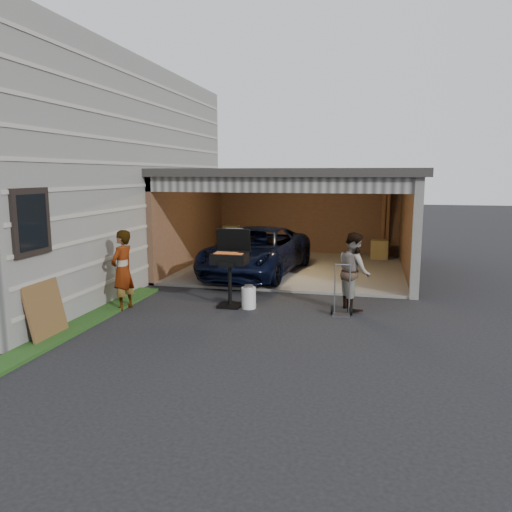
{
  "coord_description": "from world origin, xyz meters",
  "views": [
    {
      "loc": [
        2.9,
        -7.84,
        2.77
      ],
      "look_at": [
        0.69,
        1.74,
        1.15
      ],
      "focal_mm": 35.0,
      "sensor_mm": 36.0,
      "label": 1
    }
  ],
  "objects_px": {
    "bbq_grill": "(230,261)",
    "woman": "(123,270)",
    "hand_truck": "(342,305)",
    "plywood_panel": "(45,310)",
    "propane_tank": "(249,298)",
    "man": "(354,271)",
    "minivan": "(256,253)"
  },
  "relations": [
    {
      "from": "propane_tank",
      "to": "man",
      "type": "bearing_deg",
      "value": 11.72
    },
    {
      "from": "bbq_grill",
      "to": "propane_tank",
      "type": "distance_m",
      "value": 0.85
    },
    {
      "from": "man",
      "to": "minivan",
      "type": "bearing_deg",
      "value": 22.75
    },
    {
      "from": "woman",
      "to": "hand_truck",
      "type": "relative_size",
      "value": 1.6
    },
    {
      "from": "minivan",
      "to": "woman",
      "type": "distance_m",
      "value": 4.33
    },
    {
      "from": "man",
      "to": "propane_tank",
      "type": "bearing_deg",
      "value": 80.45
    },
    {
      "from": "hand_truck",
      "to": "woman",
      "type": "bearing_deg",
      "value": -173.16
    },
    {
      "from": "plywood_panel",
      "to": "propane_tank",
      "type": "bearing_deg",
      "value": 42.67
    },
    {
      "from": "minivan",
      "to": "propane_tank",
      "type": "relative_size",
      "value": 10.23
    },
    {
      "from": "propane_tank",
      "to": "plywood_panel",
      "type": "bearing_deg",
      "value": -137.33
    },
    {
      "from": "man",
      "to": "propane_tank",
      "type": "xyz_separation_m",
      "value": [
        -2.12,
        -0.44,
        -0.58
      ]
    },
    {
      "from": "bbq_grill",
      "to": "woman",
      "type": "bearing_deg",
      "value": -160.93
    },
    {
      "from": "woman",
      "to": "propane_tank",
      "type": "bearing_deg",
      "value": 112.84
    },
    {
      "from": "propane_tank",
      "to": "bbq_grill",
      "type": "bearing_deg",
      "value": 169.06
    },
    {
      "from": "minivan",
      "to": "plywood_panel",
      "type": "relative_size",
      "value": 4.5
    },
    {
      "from": "man",
      "to": "bbq_grill",
      "type": "height_order",
      "value": "bbq_grill"
    },
    {
      "from": "man",
      "to": "hand_truck",
      "type": "relative_size",
      "value": 1.55
    },
    {
      "from": "plywood_panel",
      "to": "hand_truck",
      "type": "bearing_deg",
      "value": 28.13
    },
    {
      "from": "hand_truck",
      "to": "propane_tank",
      "type": "bearing_deg",
      "value": 177.04
    },
    {
      "from": "man",
      "to": "hand_truck",
      "type": "bearing_deg",
      "value": 138.03
    },
    {
      "from": "hand_truck",
      "to": "plywood_panel",
      "type": "bearing_deg",
      "value": -152.12
    },
    {
      "from": "man",
      "to": "bbq_grill",
      "type": "distance_m",
      "value": 2.57
    },
    {
      "from": "propane_tank",
      "to": "hand_truck",
      "type": "height_order",
      "value": "hand_truck"
    },
    {
      "from": "man",
      "to": "bbq_grill",
      "type": "bearing_deg",
      "value": 76.79
    },
    {
      "from": "bbq_grill",
      "to": "minivan",
      "type": "bearing_deg",
      "value": 93.11
    },
    {
      "from": "bbq_grill",
      "to": "hand_truck",
      "type": "height_order",
      "value": "bbq_grill"
    },
    {
      "from": "man",
      "to": "propane_tank",
      "type": "height_order",
      "value": "man"
    },
    {
      "from": "minivan",
      "to": "hand_truck",
      "type": "relative_size",
      "value": 4.42
    },
    {
      "from": "bbq_grill",
      "to": "plywood_panel",
      "type": "xyz_separation_m",
      "value": [
        -2.47,
        -2.74,
        -0.46
      ]
    },
    {
      "from": "man",
      "to": "propane_tank",
      "type": "distance_m",
      "value": 2.24
    },
    {
      "from": "propane_tank",
      "to": "hand_truck",
      "type": "distance_m",
      "value": 1.92
    },
    {
      "from": "woman",
      "to": "man",
      "type": "xyz_separation_m",
      "value": [
        4.62,
        1.08,
        -0.02
      ]
    }
  ]
}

